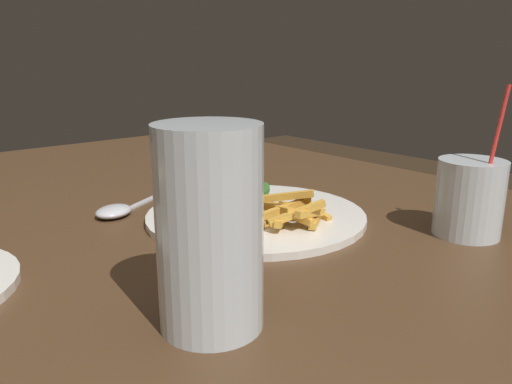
{
  "coord_description": "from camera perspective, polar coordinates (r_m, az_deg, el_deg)",
  "views": [
    {
      "loc": [
        -0.47,
        0.33,
        0.97
      ],
      "look_at": [
        0.05,
        -0.12,
        0.78
      ],
      "focal_mm": 35.0,
      "sensor_mm": 36.0,
      "label": 1
    }
  ],
  "objects": [
    {
      "name": "dining_table",
      "position": [
        0.65,
        -5.15,
        -13.08
      ],
      "size": [
        1.7,
        1.13,
        0.74
      ],
      "color": "#4C331E",
      "rests_on": "ground_plane"
    },
    {
      "name": "beer_glass",
      "position": [
        0.42,
        -5.31,
        -4.7
      ],
      "size": [
        0.09,
        0.09,
        0.18
      ],
      "color": "silver",
      "rests_on": "dining_table"
    },
    {
      "name": "juice_glass",
      "position": [
        0.7,
        23.18,
        -0.82
      ],
      "size": [
        0.09,
        0.09,
        0.2
      ],
      "color": "silver",
      "rests_on": "dining_table"
    },
    {
      "name": "spoon",
      "position": [
        0.77,
        -15.62,
        -2.02
      ],
      "size": [
        0.11,
        0.18,
        0.02
      ],
      "rotation": [
        0.0,
        0.0,
        2.05
      ],
      "color": "silver",
      "rests_on": "dining_table"
    },
    {
      "name": "meal_plate_near",
      "position": [
        0.73,
        -1.44,
        -0.87
      ],
      "size": [
        0.32,
        0.32,
        0.09
      ],
      "color": "white",
      "rests_on": "dining_table"
    }
  ]
}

